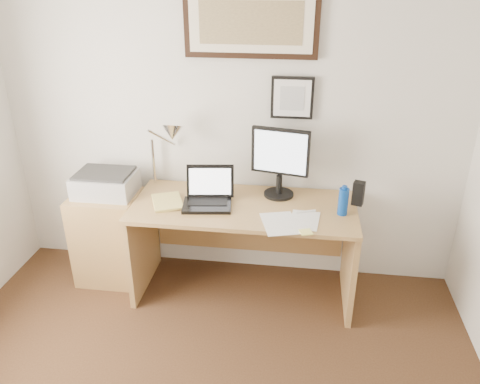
% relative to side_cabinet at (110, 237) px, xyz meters
% --- Properties ---
extents(wall_back, '(3.50, 0.02, 2.50)m').
position_rel_side_cabinet_xyz_m(wall_back, '(0.92, 0.32, 0.89)').
color(wall_back, silver).
rests_on(wall_back, ground).
extents(side_cabinet, '(0.50, 0.40, 0.73)m').
position_rel_side_cabinet_xyz_m(side_cabinet, '(0.00, 0.00, 0.00)').
color(side_cabinet, '#9F7642').
rests_on(side_cabinet, floor).
extents(water_bottle, '(0.07, 0.07, 0.19)m').
position_rel_side_cabinet_xyz_m(water_bottle, '(1.76, -0.09, 0.48)').
color(water_bottle, '#0B3C97').
rests_on(water_bottle, desk).
extents(bottle_cap, '(0.03, 0.03, 0.02)m').
position_rel_side_cabinet_xyz_m(bottle_cap, '(1.76, -0.09, 0.59)').
color(bottle_cap, '#0B3C97').
rests_on(bottle_cap, water_bottle).
extents(speaker, '(0.09, 0.09, 0.17)m').
position_rel_side_cabinet_xyz_m(speaker, '(1.87, 0.07, 0.47)').
color(speaker, black).
rests_on(speaker, desk).
extents(paper_sheet_a, '(0.30, 0.36, 0.00)m').
position_rel_side_cabinet_xyz_m(paper_sheet_a, '(1.34, -0.28, 0.39)').
color(paper_sheet_a, white).
rests_on(paper_sheet_a, desk).
extents(paper_sheet_b, '(0.22, 0.29, 0.00)m').
position_rel_side_cabinet_xyz_m(paper_sheet_b, '(1.50, -0.22, 0.39)').
color(paper_sheet_b, white).
rests_on(paper_sheet_b, desk).
extents(sticky_pad, '(0.09, 0.09, 0.01)m').
position_rel_side_cabinet_xyz_m(sticky_pad, '(1.51, -0.39, 0.39)').
color(sticky_pad, '#FEFA78').
rests_on(sticky_pad, desk).
extents(marker_pen, '(0.14, 0.06, 0.02)m').
position_rel_side_cabinet_xyz_m(marker_pen, '(1.51, -0.10, 0.39)').
color(marker_pen, white).
rests_on(marker_pen, desk).
extents(book, '(0.29, 0.33, 0.02)m').
position_rel_side_cabinet_xyz_m(book, '(0.43, -0.13, 0.40)').
color(book, '#DCC967').
rests_on(book, desk).
extents(desk, '(1.60, 0.70, 0.75)m').
position_rel_side_cabinet_xyz_m(desk, '(1.07, 0.04, 0.15)').
color(desk, '#9F7642').
rests_on(desk, floor).
extents(laptop, '(0.37, 0.33, 0.26)m').
position_rel_side_cabinet_xyz_m(laptop, '(0.82, -0.06, 0.44)').
color(laptop, black).
rests_on(laptop, desk).
extents(lcd_monitor, '(0.42, 0.22, 0.52)m').
position_rel_side_cabinet_xyz_m(lcd_monitor, '(1.31, 0.14, 0.68)').
color(lcd_monitor, black).
rests_on(lcd_monitor, desk).
extents(printer, '(0.44, 0.34, 0.18)m').
position_rel_side_cabinet_xyz_m(printer, '(0.01, 0.04, 0.45)').
color(printer, '#A8A8AB').
rests_on(printer, side_cabinet).
extents(desk_lamp, '(0.29, 0.27, 0.53)m').
position_rel_side_cabinet_xyz_m(desk_lamp, '(0.51, 0.13, 0.82)').
color(desk_lamp, silver).
rests_on(desk_lamp, desk).
extents(picture_large, '(0.92, 0.04, 0.47)m').
position_rel_side_cabinet_xyz_m(picture_large, '(1.07, 0.29, 1.59)').
color(picture_large, black).
rests_on(picture_large, wall_back).
extents(picture_small, '(0.30, 0.03, 0.30)m').
position_rel_side_cabinet_xyz_m(picture_small, '(1.37, 0.29, 1.09)').
color(picture_small, black).
rests_on(picture_small, wall_back).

